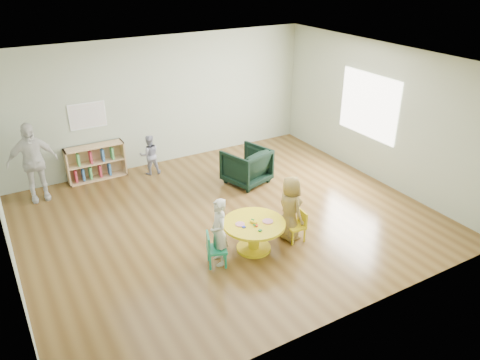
{
  "coord_description": "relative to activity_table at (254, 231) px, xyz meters",
  "views": [
    {
      "loc": [
        -3.45,
        -6.44,
        4.35
      ],
      "look_at": [
        0.08,
        -0.3,
        0.88
      ],
      "focal_mm": 35.0,
      "sensor_mm": 36.0,
      "label": 1
    }
  ],
  "objects": [
    {
      "name": "alphabet_poster",
      "position": [
        -1.5,
        4.05,
        1.0
      ],
      "size": [
        0.74,
        0.01,
        0.54
      ],
      "color": "white",
      "rests_on": "ground"
    },
    {
      "name": "bookshelf",
      "position": [
        -1.51,
        3.93,
        0.02
      ],
      "size": [
        1.2,
        0.3,
        0.75
      ],
      "color": "tan",
      "rests_on": "ground"
    },
    {
      "name": "armchair",
      "position": [
        1.14,
        2.16,
        0.03
      ],
      "size": [
        1.01,
        1.02,
        0.75
      ],
      "primitive_type": "imported",
      "rotation": [
        0.0,
        0.0,
        3.43
      ],
      "color": "black",
      "rests_on": "ground"
    },
    {
      "name": "kid_chair_left",
      "position": [
        -0.74,
        -0.06,
        -0.05
      ],
      "size": [
        0.38,
        0.38,
        0.55
      ],
      "rotation": [
        0.0,
        0.0,
        -1.92
      ],
      "color": "#198C62",
      "rests_on": "ground"
    },
    {
      "name": "activity_table",
      "position": [
        0.0,
        0.0,
        0.0
      ],
      "size": [
        1.0,
        1.0,
        0.55
      ],
      "rotation": [
        0.0,
        0.0,
        0.17
      ],
      "color": "gold",
      "rests_on": "ground"
    },
    {
      "name": "kid_chair_right",
      "position": [
        0.78,
        -0.12,
        -0.06
      ],
      "size": [
        0.3,
        0.3,
        0.53
      ],
      "rotation": [
        0.0,
        0.0,
        1.49
      ],
      "color": "gold",
      "rests_on": "ground"
    },
    {
      "name": "child_right",
      "position": [
        0.69,
        -0.0,
        0.22
      ],
      "size": [
        0.37,
        0.55,
        1.12
      ],
      "primitive_type": "imported",
      "rotation": [
        0.0,
        0.0,
        1.59
      ],
      "color": "gold",
      "rests_on": "ground"
    },
    {
      "name": "toddler",
      "position": [
        -0.43,
        3.57,
        0.09
      ],
      "size": [
        0.47,
        0.4,
        0.88
      ],
      "primitive_type": "imported",
      "rotation": [
        0.0,
        0.0,
        2.98
      ],
      "color": "#1C2348",
      "rests_on": "ground"
    },
    {
      "name": "room",
      "position": [
        0.11,
        1.07,
        1.55
      ],
      "size": [
        7.1,
        7.0,
        2.8
      ],
      "color": "brown",
      "rests_on": "ground"
    },
    {
      "name": "adult_caretaker",
      "position": [
        -2.72,
        3.55,
        0.43
      ],
      "size": [
        0.91,
        0.38,
        1.56
      ],
      "primitive_type": "imported",
      "rotation": [
        0.0,
        0.0,
        -0.0
      ],
      "color": "silver",
      "rests_on": "ground"
    },
    {
      "name": "child_left",
      "position": [
        -0.64,
        -0.04,
        0.2
      ],
      "size": [
        0.34,
        0.44,
        1.1
      ],
      "primitive_type": "imported",
      "rotation": [
        0.0,
        0.0,
        -1.77
      ],
      "color": "silver",
      "rests_on": "ground"
    }
  ]
}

